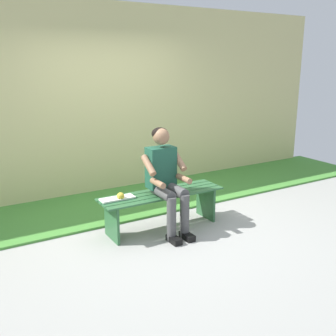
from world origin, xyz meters
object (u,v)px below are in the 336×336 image
object	(u,v)px
person_seated	(166,176)
book_open	(117,199)
bench_near	(162,202)
apple	(121,196)

from	to	relation	value
person_seated	book_open	xyz separation A→B (m)	(0.57, -0.15, -0.23)
bench_near	person_seated	distance (m)	0.37
bench_near	apple	size ratio (longest dim) A/B	17.64
book_open	bench_near	bearing A→B (deg)	175.44
apple	person_seated	bearing A→B (deg)	167.21
apple	book_open	xyz separation A→B (m)	(0.03, -0.03, -0.03)
person_seated	book_open	bearing A→B (deg)	-14.69
apple	book_open	size ratio (longest dim) A/B	0.22
bench_near	book_open	xyz separation A→B (m)	(0.57, -0.05, 0.13)
bench_near	person_seated	bearing A→B (deg)	90.09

